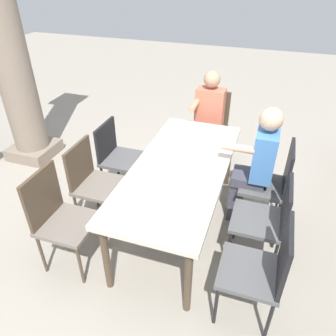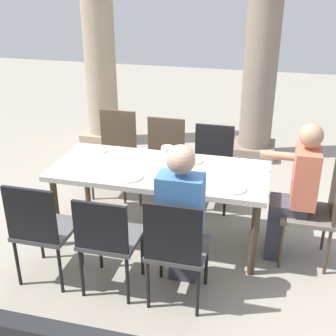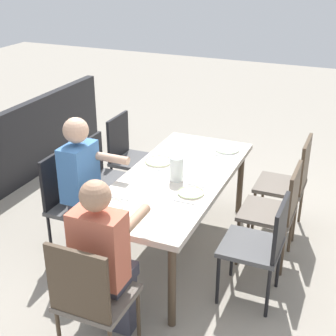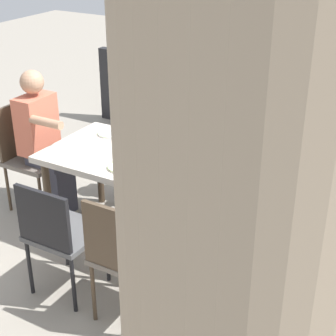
{
  "view_description": "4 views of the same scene",
  "coord_description": "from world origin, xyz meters",
  "px_view_note": "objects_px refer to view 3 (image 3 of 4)",
  "views": [
    {
      "loc": [
        -2.39,
        -0.69,
        2.37
      ],
      "look_at": [
        -0.08,
        0.09,
        0.75
      ],
      "focal_mm": 34.35,
      "sensor_mm": 36.0,
      "label": 1
    },
    {
      "loc": [
        0.96,
        -3.5,
        2.38
      ],
      "look_at": [
        0.08,
        -0.01,
        0.76
      ],
      "focal_mm": 47.24,
      "sensor_mm": 36.0,
      "label": 2
    },
    {
      "loc": [
        3.41,
        1.38,
        2.51
      ],
      "look_at": [
        0.07,
        -0.04,
        0.84
      ],
      "focal_mm": 51.64,
      "sensor_mm": 36.0,
      "label": 3
    },
    {
      "loc": [
        -1.76,
        3.07,
        2.43
      ],
      "look_at": [
        -0.06,
        0.09,
        0.75
      ],
      "focal_mm": 57.14,
      "sensor_mm": 36.0,
      "label": 4
    }
  ],
  "objects_px": {
    "chair_west_north": "(290,179)",
    "chair_west_south": "(129,153)",
    "chair_head_east": "(90,296)",
    "plate_3": "(109,206)",
    "chair_mid_south": "(102,175)",
    "water_pitcher": "(177,170)",
    "chair_east_south": "(70,198)",
    "dining_table": "(176,183)",
    "chair_mid_north": "(277,208)",
    "chair_east_north": "(262,242)",
    "diner_woman_green": "(87,185)",
    "plate_2": "(191,193)",
    "diner_man_white": "(106,259)",
    "plate_1": "(159,161)",
    "plate_0": "(227,150)"
  },
  "relations": [
    {
      "from": "chair_mid_north",
      "to": "chair_mid_south",
      "type": "height_order",
      "value": "chair_mid_north"
    },
    {
      "from": "plate_1",
      "to": "chair_east_north",
      "type": "bearing_deg",
      "value": 62.74
    },
    {
      "from": "dining_table",
      "to": "plate_0",
      "type": "relative_size",
      "value": 8.74
    },
    {
      "from": "chair_east_south",
      "to": "chair_mid_north",
      "type": "bearing_deg",
      "value": 107.76
    },
    {
      "from": "water_pitcher",
      "to": "plate_3",
      "type": "bearing_deg",
      "value": -24.68
    },
    {
      "from": "chair_east_south",
      "to": "plate_2",
      "type": "bearing_deg",
      "value": 95.54
    },
    {
      "from": "chair_mid_north",
      "to": "chair_east_north",
      "type": "distance_m",
      "value": 0.54
    },
    {
      "from": "chair_west_north",
      "to": "chair_west_south",
      "type": "xyz_separation_m",
      "value": [
        0.0,
        -1.69,
        -0.01
      ]
    },
    {
      "from": "chair_mid_south",
      "to": "water_pitcher",
      "type": "height_order",
      "value": "water_pitcher"
    },
    {
      "from": "chair_east_south",
      "to": "diner_woman_green",
      "type": "xyz_separation_m",
      "value": [
        -0.0,
        0.19,
        0.16
      ]
    },
    {
      "from": "chair_mid_south",
      "to": "chair_east_north",
      "type": "distance_m",
      "value": 1.76
    },
    {
      "from": "dining_table",
      "to": "chair_head_east",
      "type": "height_order",
      "value": "chair_head_east"
    },
    {
      "from": "diner_woman_green",
      "to": "plate_2",
      "type": "height_order",
      "value": "diner_woman_green"
    },
    {
      "from": "chair_head_east",
      "to": "diner_woman_green",
      "type": "relative_size",
      "value": 0.74
    },
    {
      "from": "chair_east_south",
      "to": "chair_west_north",
      "type": "bearing_deg",
      "value": 123.09
    },
    {
      "from": "chair_west_north",
      "to": "plate_1",
      "type": "distance_m",
      "value": 1.24
    },
    {
      "from": "water_pitcher",
      "to": "chair_mid_north",
      "type": "bearing_deg",
      "value": 107.19
    },
    {
      "from": "plate_2",
      "to": "water_pitcher",
      "type": "distance_m",
      "value": 0.28
    },
    {
      "from": "dining_table",
      "to": "plate_1",
      "type": "bearing_deg",
      "value": -129.8
    },
    {
      "from": "water_pitcher",
      "to": "chair_mid_south",
      "type": "bearing_deg",
      "value": -105.96
    },
    {
      "from": "chair_west_north",
      "to": "diner_woman_green",
      "type": "bearing_deg",
      "value": -53.86
    },
    {
      "from": "dining_table",
      "to": "diner_woman_green",
      "type": "xyz_separation_m",
      "value": [
        0.35,
        -0.66,
        0.01
      ]
    },
    {
      "from": "dining_table",
      "to": "chair_mid_south",
      "type": "height_order",
      "value": "chair_mid_south"
    },
    {
      "from": "diner_woman_green",
      "to": "water_pitcher",
      "type": "bearing_deg",
      "value": 112.52
    },
    {
      "from": "diner_man_white",
      "to": "water_pitcher",
      "type": "bearing_deg",
      "value": 178.43
    },
    {
      "from": "plate_3",
      "to": "plate_1",
      "type": "bearing_deg",
      "value": 179.65
    },
    {
      "from": "chair_west_north",
      "to": "chair_east_south",
      "type": "distance_m",
      "value": 2.02
    },
    {
      "from": "water_pitcher",
      "to": "chair_east_south",
      "type": "bearing_deg",
      "value": -71.72
    },
    {
      "from": "chair_east_south",
      "to": "diner_woman_green",
      "type": "relative_size",
      "value": 0.73
    },
    {
      "from": "chair_head_east",
      "to": "plate_3",
      "type": "height_order",
      "value": "chair_head_east"
    },
    {
      "from": "dining_table",
      "to": "chair_east_north",
      "type": "height_order",
      "value": "chair_east_north"
    },
    {
      "from": "chair_east_south",
      "to": "water_pitcher",
      "type": "distance_m",
      "value": 0.97
    },
    {
      "from": "plate_1",
      "to": "water_pitcher",
      "type": "distance_m",
      "value": 0.4
    },
    {
      "from": "plate_1",
      "to": "water_pitcher",
      "type": "relative_size",
      "value": 1.2
    },
    {
      "from": "plate_2",
      "to": "chair_east_north",
      "type": "bearing_deg",
      "value": 80.25
    },
    {
      "from": "diner_woman_green",
      "to": "chair_mid_south",
      "type": "bearing_deg",
      "value": -161.53
    },
    {
      "from": "plate_2",
      "to": "chair_west_north",
      "type": "bearing_deg",
      "value": 148.34
    },
    {
      "from": "chair_east_south",
      "to": "chair_head_east",
      "type": "xyz_separation_m",
      "value": [
        1.04,
        0.84,
        0.01
      ]
    },
    {
      "from": "plate_2",
      "to": "water_pitcher",
      "type": "bearing_deg",
      "value": -133.43
    },
    {
      "from": "chair_east_north",
      "to": "chair_east_south",
      "type": "xyz_separation_m",
      "value": [
        0.0,
        -1.68,
        0.02
      ]
    },
    {
      "from": "chair_east_north",
      "to": "chair_head_east",
      "type": "height_order",
      "value": "chair_head_east"
    },
    {
      "from": "dining_table",
      "to": "diner_man_white",
      "type": "distance_m",
      "value": 1.19
    },
    {
      "from": "chair_west_north",
      "to": "chair_east_north",
      "type": "xyz_separation_m",
      "value": [
        1.1,
        -0.01,
        -0.03
      ]
    },
    {
      "from": "water_pitcher",
      "to": "chair_east_north",
      "type": "bearing_deg",
      "value": 70.14
    },
    {
      "from": "chair_mid_south",
      "to": "plate_3",
      "type": "bearing_deg",
      "value": 33.65
    },
    {
      "from": "plate_3",
      "to": "diner_man_white",
      "type": "bearing_deg",
      "value": 27.07
    },
    {
      "from": "chair_mid_south",
      "to": "chair_east_south",
      "type": "bearing_deg",
      "value": -0.72
    },
    {
      "from": "dining_table",
      "to": "plate_3",
      "type": "bearing_deg",
      "value": -20.23
    },
    {
      "from": "plate_2",
      "to": "plate_0",
      "type": "bearing_deg",
      "value": 179.6
    },
    {
      "from": "dining_table",
      "to": "diner_woman_green",
      "type": "relative_size",
      "value": 1.53
    }
  ]
}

